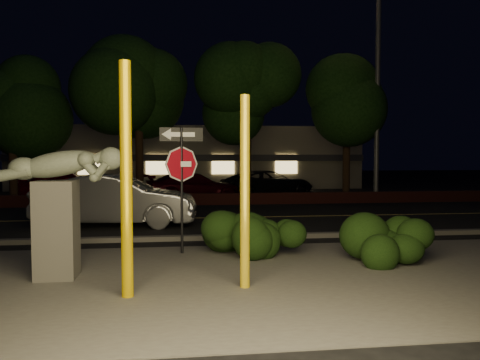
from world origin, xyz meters
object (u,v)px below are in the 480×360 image
at_px(signpost, 182,164).
at_px(sculpture, 59,198).
at_px(streetlight, 372,56).
at_px(parked_car_dark, 268,184).
at_px(parked_car_darkred, 194,187).
at_px(silver_sedan, 117,201).
at_px(yellow_pole_right, 245,193).
at_px(parked_car_red, 65,184).
at_px(yellow_pole_left, 126,181).

xyz_separation_m(signpost, sculpture, (-2.12, -1.77, -0.54)).
distance_m(streetlight, parked_car_dark, 8.05).
distance_m(sculpture, parked_car_darkred, 14.11).
bearing_deg(sculpture, streetlight, 47.41).
height_order(silver_sedan, parked_car_dark, silver_sedan).
xyz_separation_m(yellow_pole_right, parked_car_red, (-6.70, 16.56, -0.83)).
bearing_deg(yellow_pole_left, signpost, 74.97).
relative_size(yellow_pole_left, yellow_pole_right, 1.14).
bearing_deg(parked_car_darkred, streetlight, -116.86).
distance_m(yellow_pole_right, silver_sedan, 7.68).
distance_m(sculpture, parked_car_dark, 16.97).
bearing_deg(signpost, silver_sedan, 108.82).
bearing_deg(parked_car_red, yellow_pole_right, -168.70).
bearing_deg(parked_car_darkred, yellow_pole_left, 159.94).
xyz_separation_m(yellow_pole_left, parked_car_darkred, (1.41, 15.12, -1.10)).
relative_size(silver_sedan, parked_car_darkred, 1.04).
height_order(signpost, streetlight, streetlight).
distance_m(streetlight, parked_car_darkred, 10.16).
xyz_separation_m(yellow_pole_right, streetlight, (7.63, 13.11, 5.09)).
bearing_deg(parked_car_darkred, sculpture, 154.20).
xyz_separation_m(parked_car_darkred, parked_car_dark, (3.93, 1.78, 0.02)).
distance_m(signpost, sculpture, 2.82).
relative_size(signpost, parked_car_darkred, 0.60).
bearing_deg(parked_car_red, yellow_pole_left, -174.56).
distance_m(yellow_pole_left, silver_sedan, 7.49).
bearing_deg(parked_car_red, parked_car_dark, -100.43).
distance_m(yellow_pole_right, parked_car_red, 17.89).
relative_size(yellow_pole_right, parked_car_red, 0.73).
relative_size(yellow_pole_left, signpost, 1.29).
distance_m(parked_car_red, parked_car_darkred, 6.53).
relative_size(parked_car_darkred, parked_car_dark, 0.93).
distance_m(silver_sedan, parked_car_dark, 11.54).
distance_m(sculpture, streetlight, 17.00).
xyz_separation_m(yellow_pole_left, parked_car_red, (-4.89, 16.85, -1.04)).
height_order(yellow_pole_left, signpost, yellow_pole_left).
height_order(sculpture, silver_sedan, sculpture).
bearing_deg(parked_car_dark, streetlight, -151.09).
height_order(silver_sedan, parked_car_red, silver_sedan).
distance_m(yellow_pole_left, parked_car_red, 17.57).
relative_size(yellow_pole_right, sculpture, 1.36).
distance_m(yellow_pole_right, sculpture, 3.28).
bearing_deg(sculpture, yellow_pole_right, -18.96).
bearing_deg(streetlight, yellow_pole_left, -106.12).
bearing_deg(parked_car_dark, sculpture, 136.40).
bearing_deg(streetlight, signpost, -110.79).
bearing_deg(parked_car_dark, parked_car_darkred, 93.86).
distance_m(parked_car_red, parked_car_dark, 10.22).
bearing_deg(parked_car_dark, yellow_pole_right, 147.47).
bearing_deg(yellow_pole_right, streetlight, 59.80).
relative_size(sculpture, streetlight, 0.20).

